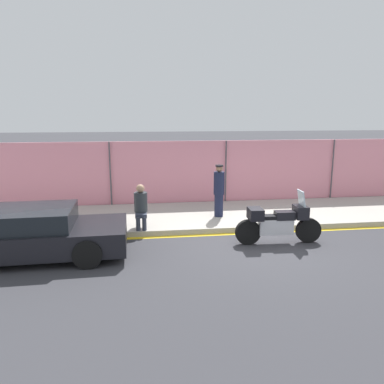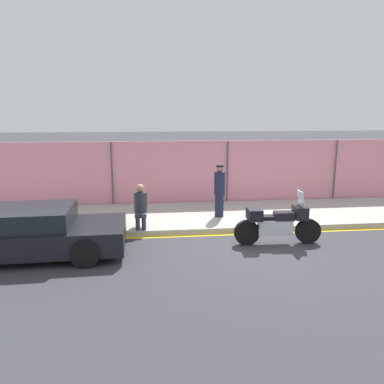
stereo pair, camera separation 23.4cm
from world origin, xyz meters
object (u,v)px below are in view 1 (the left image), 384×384
at_px(officer_standing, 219,190).
at_px(parked_car_right_down_street, 28,234).
at_px(person_seated_on_curb, 141,204).
at_px(motorcycle, 278,223).

xyz_separation_m(officer_standing, parked_car_right_down_street, (-5.21, -2.44, -0.42)).
bearing_deg(person_seated_on_curb, motorcycle, -22.05).
height_order(person_seated_on_curb, parked_car_right_down_street, person_seated_on_curb).
bearing_deg(motorcycle, parked_car_right_down_street, -176.64).
relative_size(person_seated_on_curb, parked_car_right_down_street, 0.28).
distance_m(officer_standing, parked_car_right_down_street, 5.77).
bearing_deg(parked_car_right_down_street, motorcycle, -0.39).
bearing_deg(officer_standing, parked_car_right_down_street, -154.89).
bearing_deg(motorcycle, officer_standing, 118.45).
height_order(officer_standing, parked_car_right_down_street, officer_standing).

